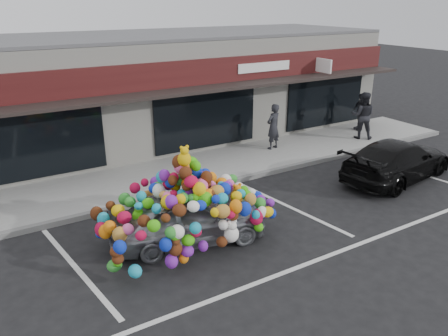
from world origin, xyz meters
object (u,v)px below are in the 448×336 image
pedestrian_a (273,127)px  pedestrian_b (363,115)px  black_sedan (397,160)px  toy_car (188,211)px  pedestrian_c (360,112)px

pedestrian_a → pedestrian_b: bearing=155.1°
black_sedan → pedestrian_b: (2.13, 3.48, 0.46)m
toy_car → pedestrian_a: toy_car is taller
black_sedan → pedestrian_c: (3.04, 4.42, 0.31)m
pedestrian_a → pedestrian_b: pedestrian_b is taller
toy_car → pedestrian_b: toy_car is taller
pedestrian_a → pedestrian_c: pedestrian_a is taller
black_sedan → pedestrian_b: size_ratio=2.34×
black_sedan → pedestrian_a: (-1.86, 4.27, 0.37)m
pedestrian_b → pedestrian_c: bearing=-90.0°
black_sedan → pedestrian_b: 4.10m
toy_car → pedestrian_a: 7.28m
toy_car → pedestrian_a: bearing=-41.7°
pedestrian_b → pedestrian_c: size_ratio=1.19×
black_sedan → pedestrian_b: bearing=-39.9°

